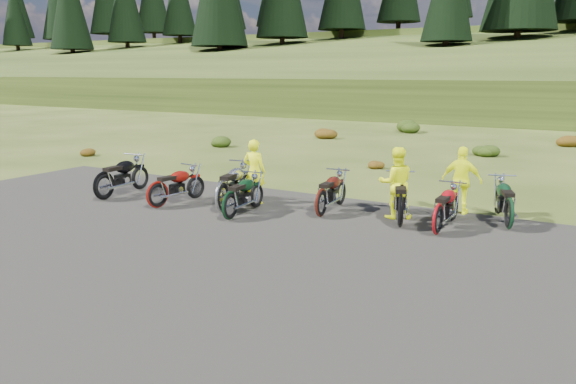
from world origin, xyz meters
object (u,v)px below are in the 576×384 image
Objects in this scene: motorcycle_3 at (223,213)px; person_middle at (254,173)px; motorcycle_0 at (105,201)px; motorcycle_7 at (508,230)px.

person_middle is (0.18, 1.19, 0.87)m from motorcycle_3.
person_middle reaches higher than motorcycle_3.
person_middle is at bearing -68.80° from motorcycle_0.
motorcycle_3 reaches higher than motorcycle_7.
motorcycle_3 reaches higher than motorcycle_0.
motorcycle_0 reaches higher than motorcycle_7.
motorcycle_0 is at bearing 17.88° from person_middle.
motorcycle_7 is 1.18× the size of person_middle.
motorcycle_0 is 1.08× the size of motorcycle_7.
motorcycle_3 is at bearing -84.62° from motorcycle_0.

